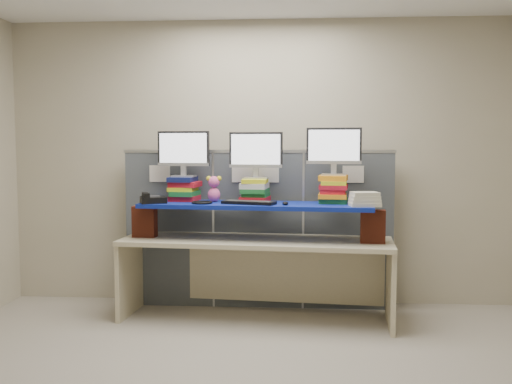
# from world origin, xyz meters

# --- Properties ---
(room) EXTENTS (5.00, 4.00, 2.80)m
(room) POSITION_xyz_m (0.00, 0.00, 1.40)
(room) COLOR #BBB29A
(room) RESTS_ON ground
(cubicle_partition) EXTENTS (2.60, 0.06, 1.53)m
(cubicle_partition) POSITION_xyz_m (-0.00, 1.78, 0.77)
(cubicle_partition) COLOR #444A50
(cubicle_partition) RESTS_ON ground
(desk) EXTENTS (2.47, 0.92, 0.73)m
(desk) POSITION_xyz_m (0.01, 1.38, 0.59)
(desk) COLOR beige
(desk) RESTS_ON ground
(brick_pier_left) EXTENTS (0.22, 0.13, 0.29)m
(brick_pier_left) POSITION_xyz_m (-1.02, 1.42, 0.88)
(brick_pier_left) COLOR maroon
(brick_pier_left) RESTS_ON desk
(brick_pier_right) EXTENTS (0.22, 0.13, 0.29)m
(brick_pier_right) POSITION_xyz_m (1.02, 1.24, 0.88)
(brick_pier_right) COLOR maroon
(brick_pier_right) RESTS_ON desk
(blue_board) EXTENTS (2.10, 0.70, 0.04)m
(blue_board) POSITION_xyz_m (0.01, 1.38, 1.04)
(blue_board) COLOR navy
(blue_board) RESTS_ON brick_pier_left
(book_stack_left) EXTENTS (0.29, 0.33, 0.22)m
(book_stack_left) POSITION_xyz_m (-0.68, 1.56, 1.17)
(book_stack_left) COLOR red
(book_stack_left) RESTS_ON blue_board
(book_stack_center) EXTENTS (0.28, 0.33, 0.21)m
(book_stack_center) POSITION_xyz_m (-0.01, 1.50, 1.16)
(book_stack_center) COLOR red
(book_stack_center) RESTS_ON blue_board
(book_stack_right) EXTENTS (0.28, 0.32, 0.25)m
(book_stack_right) POSITION_xyz_m (0.69, 1.44, 1.18)
(book_stack_right) COLOR #1B672D
(book_stack_right) RESTS_ON blue_board
(monitor_left) EXTENTS (0.49, 0.15, 0.42)m
(monitor_left) POSITION_xyz_m (-0.68, 1.56, 1.52)
(monitor_left) COLOR #B2B3B8
(monitor_left) RESTS_ON book_stack_left
(monitor_center) EXTENTS (0.49, 0.15, 0.42)m
(monitor_center) POSITION_xyz_m (-0.00, 1.50, 1.51)
(monitor_center) COLOR #B2B3B8
(monitor_center) RESTS_ON book_stack_center
(monitor_right) EXTENTS (0.49, 0.15, 0.42)m
(monitor_right) POSITION_xyz_m (0.70, 1.44, 1.55)
(monitor_right) COLOR #B2B3B8
(monitor_right) RESTS_ON book_stack_right
(keyboard) EXTENTS (0.49, 0.29, 0.03)m
(keyboard) POSITION_xyz_m (-0.05, 1.30, 1.07)
(keyboard) COLOR black
(keyboard) RESTS_ON blue_board
(mouse) EXTENTS (0.08, 0.11, 0.03)m
(mouse) POSITION_xyz_m (0.27, 1.24, 1.07)
(mouse) COLOR black
(mouse) RESTS_ON blue_board
(desk_phone) EXTENTS (0.28, 0.26, 0.09)m
(desk_phone) POSITION_xyz_m (-0.92, 1.33, 1.09)
(desk_phone) COLOR black
(desk_phone) RESTS_ON blue_board
(headset) EXTENTS (0.25, 0.25, 0.02)m
(headset) POSITION_xyz_m (-0.47, 1.31, 1.07)
(headset) COLOR black
(headset) RESTS_ON blue_board
(plush_toy) EXTENTS (0.14, 0.10, 0.24)m
(plush_toy) POSITION_xyz_m (-0.38, 1.47, 1.18)
(plush_toy) COLOR #DF5494
(plush_toy) RESTS_ON blue_board
(binder_stack) EXTENTS (0.27, 0.23, 0.12)m
(binder_stack) POSITION_xyz_m (0.94, 1.20, 1.11)
(binder_stack) COLOR beige
(binder_stack) RESTS_ON blue_board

